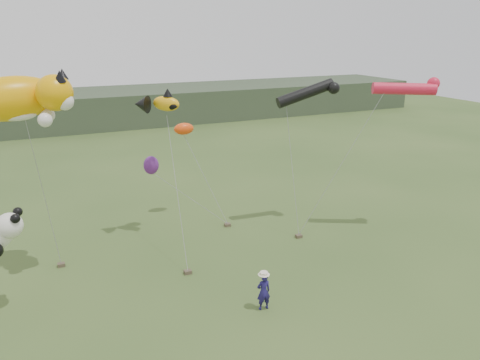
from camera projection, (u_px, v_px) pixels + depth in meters
name	position (u px, v px, depth m)	size (l,w,h in m)	color
ground	(243.00, 308.00, 19.89)	(120.00, 120.00, 0.00)	#385123
headland	(67.00, 111.00, 56.84)	(90.00, 13.00, 4.00)	#2D3D28
festival_attendant	(264.00, 292.00, 19.61)	(0.61, 0.40, 1.66)	navy
sandbag_anchors	(164.00, 259.00, 24.03)	(16.26, 4.81, 0.18)	brown
cat_kite	(21.00, 98.00, 20.30)	(5.65, 3.10, 2.40)	#F0A403
fish_kite	(157.00, 103.00, 24.78)	(2.65, 1.74, 1.27)	#F8B111
tube_kites	(359.00, 90.00, 26.15)	(8.03, 4.71, 1.79)	black
misc_kites	(169.00, 146.00, 27.73)	(3.52, 2.00, 2.57)	#F8480F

